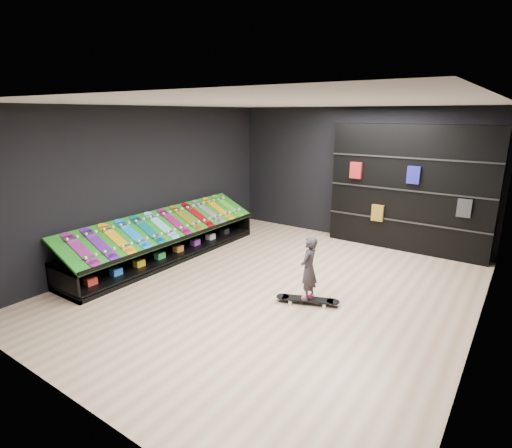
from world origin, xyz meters
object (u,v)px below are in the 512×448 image
Objects in this scene: back_shelving at (409,189)px; display_rack at (167,246)px; child at (308,281)px; floor_skateboard at (307,301)px.

display_rack is at bearing -138.83° from back_shelving.
display_rack is at bearing -96.21° from child.
floor_skateboard is (3.30, -0.19, -0.20)m from display_rack.
child is (-0.50, -3.51, -0.93)m from back_shelving.
display_rack is 3.31m from floor_skateboard.
child is at bearing -98.11° from back_shelving.
floor_skateboard is at bearing -3.37° from display_rack.
back_shelving is 3.77m from floor_skateboard.
back_shelving is 5.51× the size of child.
child is (0.00, 0.00, 0.34)m from floor_skateboard.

